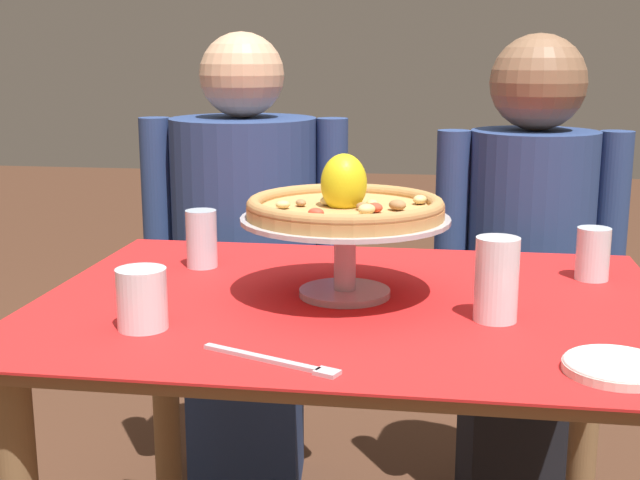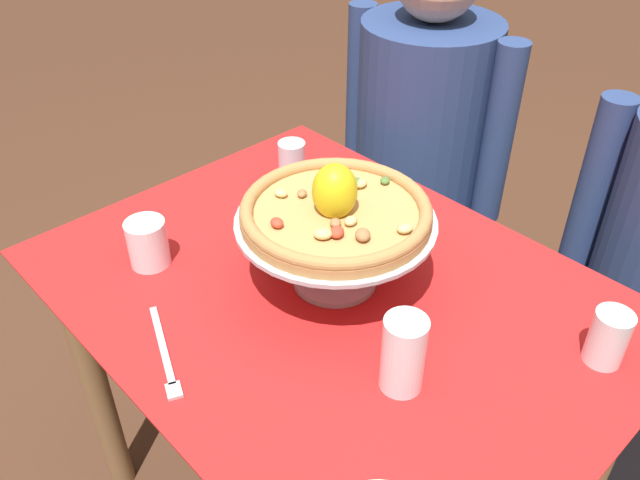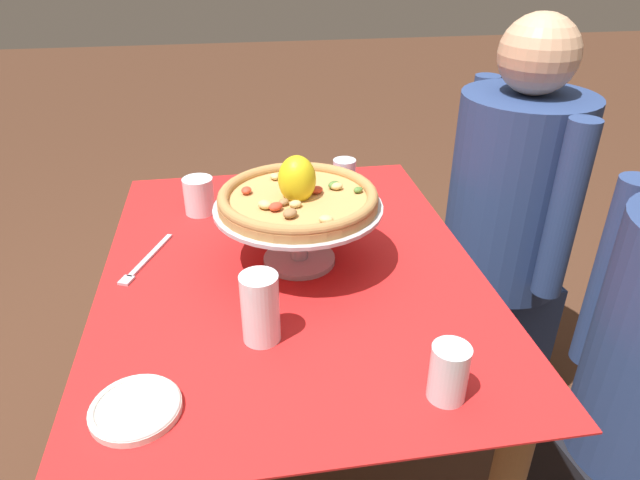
{
  "view_description": "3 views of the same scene",
  "coord_description": "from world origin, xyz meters",
  "px_view_note": "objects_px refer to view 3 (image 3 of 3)",
  "views": [
    {
      "loc": [
        0.16,
        -1.39,
        1.18
      ],
      "look_at": [
        -0.06,
        0.06,
        0.86
      ],
      "focal_mm": 47.42,
      "sensor_mm": 36.0,
      "label": 1
    },
    {
      "loc": [
        0.66,
        -0.65,
        1.56
      ],
      "look_at": [
        -0.06,
        0.03,
        0.83
      ],
      "focal_mm": 36.8,
      "sensor_mm": 36.0,
      "label": 2
    },
    {
      "loc": [
        1.05,
        -0.1,
        1.43
      ],
      "look_at": [
        0.04,
        0.06,
        0.85
      ],
      "focal_mm": 31.55,
      "sensor_mm": 36.0,
      "label": 3
    }
  ],
  "objects_px": {
    "water_glass_front_left": "(199,198)",
    "water_glass_back_right": "(448,376)",
    "water_glass_side_right": "(261,311)",
    "pizza": "(298,196)",
    "water_glass_back_left": "(344,183)",
    "pizza_stand": "(299,221)",
    "side_plate": "(136,408)",
    "diner_left": "(507,227)",
    "dinner_fork": "(145,261)"
  },
  "relations": [
    {
      "from": "pizza",
      "to": "water_glass_front_left",
      "type": "height_order",
      "value": "pizza"
    },
    {
      "from": "water_glass_back_right",
      "to": "side_plate",
      "type": "distance_m",
      "value": 0.49
    },
    {
      "from": "water_glass_side_right",
      "to": "diner_left",
      "type": "bearing_deg",
      "value": 127.35
    },
    {
      "from": "pizza_stand",
      "to": "diner_left",
      "type": "relative_size",
      "value": 0.29
    },
    {
      "from": "water_glass_back_left",
      "to": "water_glass_side_right",
      "type": "xyz_separation_m",
      "value": [
        0.56,
        -0.26,
        0.01
      ]
    },
    {
      "from": "water_glass_back_right",
      "to": "water_glass_side_right",
      "type": "relative_size",
      "value": 0.73
    },
    {
      "from": "water_glass_back_left",
      "to": "side_plate",
      "type": "xyz_separation_m",
      "value": [
        0.71,
        -0.47,
        -0.04
      ]
    },
    {
      "from": "side_plate",
      "to": "dinner_fork",
      "type": "distance_m",
      "value": 0.45
    },
    {
      "from": "water_glass_front_left",
      "to": "water_glass_back_left",
      "type": "bearing_deg",
      "value": 92.94
    },
    {
      "from": "water_glass_back_right",
      "to": "water_glass_back_left",
      "type": "distance_m",
      "value": 0.75
    },
    {
      "from": "pizza",
      "to": "water_glass_back_left",
      "type": "xyz_separation_m",
      "value": [
        -0.3,
        0.16,
        -0.11
      ]
    },
    {
      "from": "water_glass_back_left",
      "to": "diner_left",
      "type": "bearing_deg",
      "value": 94.51
    },
    {
      "from": "pizza_stand",
      "to": "water_glass_front_left",
      "type": "relative_size",
      "value": 3.8
    },
    {
      "from": "water_glass_back_right",
      "to": "water_glass_front_left",
      "type": "bearing_deg",
      "value": -150.99
    },
    {
      "from": "pizza_stand",
      "to": "water_glass_back_left",
      "type": "height_order",
      "value": "pizza_stand"
    },
    {
      "from": "pizza",
      "to": "water_glass_back_left",
      "type": "bearing_deg",
      "value": 152.04
    },
    {
      "from": "water_glass_front_left",
      "to": "water_glass_side_right",
      "type": "xyz_separation_m",
      "value": [
        0.54,
        0.12,
        0.02
      ]
    },
    {
      "from": "pizza",
      "to": "diner_left",
      "type": "xyz_separation_m",
      "value": [
        -0.35,
        0.68,
        -0.32
      ]
    },
    {
      "from": "pizza_stand",
      "to": "water_glass_back_right",
      "type": "distance_m",
      "value": 0.48
    },
    {
      "from": "pizza",
      "to": "dinner_fork",
      "type": "distance_m",
      "value": 0.38
    },
    {
      "from": "water_glass_back_left",
      "to": "water_glass_side_right",
      "type": "relative_size",
      "value": 0.85
    },
    {
      "from": "water_glass_side_right",
      "to": "water_glass_back_left",
      "type": "bearing_deg",
      "value": 154.8
    },
    {
      "from": "pizza_stand",
      "to": "water_glass_side_right",
      "type": "height_order",
      "value": "pizza_stand"
    },
    {
      "from": "pizza",
      "to": "side_plate",
      "type": "bearing_deg",
      "value": -37.34
    },
    {
      "from": "water_glass_back_right",
      "to": "water_glass_side_right",
      "type": "height_order",
      "value": "water_glass_side_right"
    },
    {
      "from": "water_glass_back_left",
      "to": "diner_left",
      "type": "distance_m",
      "value": 0.56
    },
    {
      "from": "water_glass_front_left",
      "to": "water_glass_back_left",
      "type": "xyz_separation_m",
      "value": [
        -0.02,
        0.39,
        0.01
      ]
    },
    {
      "from": "diner_left",
      "to": "water_glass_side_right",
      "type": "bearing_deg",
      "value": -52.65
    },
    {
      "from": "water_glass_back_left",
      "to": "dinner_fork",
      "type": "height_order",
      "value": "water_glass_back_left"
    },
    {
      "from": "pizza",
      "to": "water_glass_back_left",
      "type": "relative_size",
      "value": 2.97
    },
    {
      "from": "water_glass_front_left",
      "to": "side_plate",
      "type": "distance_m",
      "value": 0.69
    },
    {
      "from": "pizza_stand",
      "to": "pizza",
      "type": "xyz_separation_m",
      "value": [
        0.0,
        -0.0,
        0.06
      ]
    },
    {
      "from": "water_glass_back_left",
      "to": "side_plate",
      "type": "relative_size",
      "value": 0.81
    },
    {
      "from": "water_glass_front_left",
      "to": "water_glass_back_right",
      "type": "bearing_deg",
      "value": 29.01
    },
    {
      "from": "water_glass_front_left",
      "to": "water_glass_back_right",
      "type": "xyz_separation_m",
      "value": [
        0.73,
        0.4,
        0.0
      ]
    },
    {
      "from": "pizza_stand",
      "to": "pizza",
      "type": "relative_size",
      "value": 1.07
    },
    {
      "from": "pizza_stand",
      "to": "water_glass_side_right",
      "type": "xyz_separation_m",
      "value": [
        0.25,
        -0.1,
        -0.04
      ]
    },
    {
      "from": "water_glass_back_right",
      "to": "dinner_fork",
      "type": "distance_m",
      "value": 0.72
    },
    {
      "from": "water_glass_back_left",
      "to": "water_glass_side_right",
      "type": "bearing_deg",
      "value": -25.2
    },
    {
      "from": "side_plate",
      "to": "diner_left",
      "type": "height_order",
      "value": "diner_left"
    },
    {
      "from": "water_glass_back_right",
      "to": "pizza",
      "type": "bearing_deg",
      "value": -157.91
    },
    {
      "from": "water_glass_back_right",
      "to": "water_glass_side_right",
      "type": "bearing_deg",
      "value": -124.24
    },
    {
      "from": "water_glass_back_right",
      "to": "diner_left",
      "type": "distance_m",
      "value": 0.96
    },
    {
      "from": "pizza_stand",
      "to": "water_glass_back_right",
      "type": "bearing_deg",
      "value": 22.07
    },
    {
      "from": "water_glass_back_right",
      "to": "diner_left",
      "type": "xyz_separation_m",
      "value": [
        -0.79,
        0.5,
        -0.2
      ]
    },
    {
      "from": "pizza_stand",
      "to": "side_plate",
      "type": "xyz_separation_m",
      "value": [
        0.4,
        -0.31,
        -0.09
      ]
    },
    {
      "from": "pizza_stand",
      "to": "side_plate",
      "type": "height_order",
      "value": "pizza_stand"
    },
    {
      "from": "water_glass_back_right",
      "to": "dinner_fork",
      "type": "height_order",
      "value": "water_glass_back_right"
    },
    {
      "from": "diner_left",
      "to": "pizza",
      "type": "bearing_deg",
      "value": -63.16
    },
    {
      "from": "side_plate",
      "to": "diner_left",
      "type": "relative_size",
      "value": 0.11
    }
  ]
}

